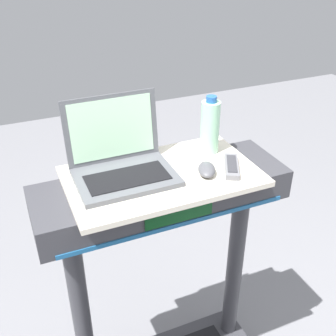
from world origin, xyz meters
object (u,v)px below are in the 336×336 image
(water_bottle, at_px, (210,126))
(tv_remote, at_px, (232,166))
(laptop, at_px, (121,161))
(computer_mouse, at_px, (207,169))

(water_bottle, height_order, tv_remote, water_bottle)
(laptop, height_order, computer_mouse, laptop)
(laptop, xyz_separation_m, computer_mouse, (0.27, -0.11, -0.03))
(tv_remote, bearing_deg, water_bottle, 94.04)
(computer_mouse, xyz_separation_m, tv_remote, (0.10, -0.01, -0.01))
(laptop, xyz_separation_m, tv_remote, (0.36, -0.12, -0.04))
(laptop, distance_m, computer_mouse, 0.29)
(laptop, bearing_deg, computer_mouse, -25.17)
(computer_mouse, bearing_deg, tv_remote, 20.07)
(laptop, relative_size, water_bottle, 1.51)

